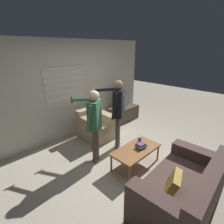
{
  "coord_description": "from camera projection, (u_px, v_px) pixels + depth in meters",
  "views": [
    {
      "loc": [
        -2.51,
        -1.97,
        2.35
      ],
      "look_at": [
        0.04,
        0.58,
        1.0
      ],
      "focal_mm": 28.0,
      "sensor_mm": 36.0,
      "label": 1
    }
  ],
  "objects": [
    {
      "name": "wall_back",
      "position": [
        73.0,
        89.0,
        4.68
      ],
      "size": [
        5.2,
        0.08,
        2.55
      ],
      "color": "#BCB7A8",
      "rests_on": "ground_plane"
    },
    {
      "name": "coffee_table",
      "position": [
        136.0,
        150.0,
        3.56
      ],
      "size": [
        1.05,
        0.54,
        0.41
      ],
      "color": "brown",
      "rests_on": "ground_plane"
    },
    {
      "name": "armchair_beige",
      "position": [
        96.0,
        126.0,
        4.76
      ],
      "size": [
        0.83,
        0.86,
        0.77
      ],
      "rotation": [
        0.0,
        0.0,
        3.11
      ],
      "color": "tan",
      "rests_on": "ground_plane"
    },
    {
      "name": "person_left_standing",
      "position": [
        94.0,
        119.0,
        3.52
      ],
      "size": [
        0.48,
        0.79,
        1.57
      ],
      "rotation": [
        0.0,
        0.0,
        0.59
      ],
      "color": "#4C4233",
      "rests_on": "ground_plane"
    },
    {
      "name": "tv",
      "position": [
        124.0,
        100.0,
        5.73
      ],
      "size": [
        0.77,
        0.54,
        0.48
      ],
      "rotation": [
        0.0,
        0.0,
        3.63
      ],
      "color": "#2D2D33",
      "rests_on": "tv_stand"
    },
    {
      "name": "floor_fan",
      "position": [
        110.0,
        124.0,
        5.3
      ],
      "size": [
        0.26,
        0.2,
        0.33
      ],
      "color": "black",
      "rests_on": "ground_plane"
    },
    {
      "name": "tv_stand",
      "position": [
        123.0,
        114.0,
        5.89
      ],
      "size": [
        1.05,
        0.5,
        0.47
      ],
      "color": "#4C3D2D",
      "rests_on": "ground_plane"
    },
    {
      "name": "soda_can",
      "position": [
        140.0,
        140.0,
        3.77
      ],
      "size": [
        0.07,
        0.07,
        0.13
      ],
      "color": "#194C9E",
      "rests_on": "coffee_table"
    },
    {
      "name": "spare_remote",
      "position": [
        142.0,
        144.0,
        3.68
      ],
      "size": [
        0.11,
        0.13,
        0.02
      ],
      "rotation": [
        0.0,
        0.0,
        0.59
      ],
      "color": "white",
      "rests_on": "coffee_table"
    },
    {
      "name": "couch_blue",
      "position": [
        184.0,
        190.0,
        2.64
      ],
      "size": [
        1.7,
        0.99,
        0.82
      ],
      "rotation": [
        0.0,
        0.0,
        0.05
      ],
      "color": "#4C3833",
      "rests_on": "ground_plane"
    },
    {
      "name": "person_right_standing",
      "position": [
        117.0,
        107.0,
        3.98
      ],
      "size": [
        0.47,
        0.82,
        1.68
      ],
      "rotation": [
        0.0,
        0.0,
        0.63
      ],
      "color": "#4C4233",
      "rests_on": "ground_plane"
    },
    {
      "name": "book_stack",
      "position": [
        141.0,
        146.0,
        3.56
      ],
      "size": [
        0.24,
        0.18,
        0.1
      ],
      "color": "beige",
      "rests_on": "coffee_table"
    },
    {
      "name": "ground_plane",
      "position": [
        130.0,
        162.0,
        3.79
      ],
      "size": [
        16.0,
        16.0,
        0.0
      ],
      "primitive_type": "plane",
      "color": "#B2A893"
    }
  ]
}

